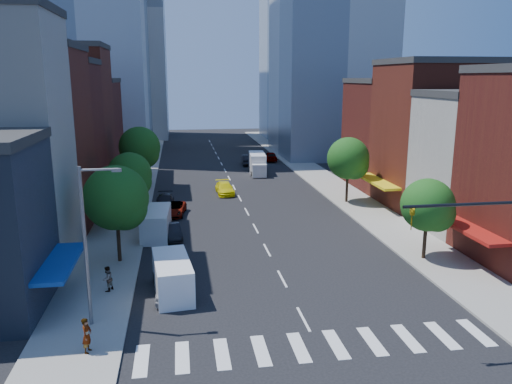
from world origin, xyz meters
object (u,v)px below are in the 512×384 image
(traffic_car_oncoming, at_px, (248,160))
(box_truck, at_px, (257,164))
(traffic_car_far, at_px, (270,156))
(parked_car_rear, at_px, (165,201))
(pedestrian_far, at_px, (107,279))
(cargo_van_near, at_px, (173,277))
(cargo_van_far, at_px, (156,224))
(parked_car_second, at_px, (172,232))
(parked_car_front, at_px, (173,284))
(taxi, at_px, (225,188))
(parked_car_third, at_px, (174,209))
(pedestrian_near, at_px, (87,335))

(traffic_car_oncoming, height_order, box_truck, box_truck)
(traffic_car_far, bearing_deg, traffic_car_oncoming, 36.52)
(parked_car_rear, xyz_separation_m, box_truck, (12.92, 17.65, 0.69))
(traffic_car_far, height_order, pedestrian_far, pedestrian_far)
(cargo_van_near, xyz_separation_m, box_truck, (11.94, 40.16, 0.21))
(parked_car_rear, height_order, traffic_car_far, traffic_car_far)
(cargo_van_near, distance_m, cargo_van_far, 12.35)
(pedestrian_far, bearing_deg, parked_car_second, -168.87)
(parked_car_front, distance_m, parked_car_second, 11.76)
(parked_car_second, distance_m, cargo_van_far, 1.67)
(cargo_van_near, relative_size, traffic_car_far, 1.23)
(cargo_van_far, height_order, taxi, cargo_van_far)
(parked_car_third, height_order, parked_car_rear, parked_car_rear)
(parked_car_third, bearing_deg, pedestrian_far, -94.83)
(parked_car_third, distance_m, taxi, 10.48)
(cargo_van_near, distance_m, pedestrian_far, 4.26)
(pedestrian_near, bearing_deg, parked_car_second, 0.22)
(parked_car_second, xyz_separation_m, box_truck, (12.06, 28.63, 0.74))
(parked_car_second, distance_m, box_truck, 31.08)
(parked_car_third, height_order, cargo_van_far, cargo_van_far)
(traffic_car_far, bearing_deg, parked_car_third, 65.41)
(cargo_van_near, bearing_deg, parked_car_front, -100.05)
(parked_car_third, xyz_separation_m, taxi, (6.00, 8.59, 0.05))
(parked_car_front, relative_size, parked_car_second, 1.23)
(parked_car_front, relative_size, traffic_car_oncoming, 0.96)
(parked_car_front, distance_m, box_truck, 42.13)
(parked_car_rear, height_order, traffic_car_oncoming, traffic_car_oncoming)
(cargo_van_near, xyz_separation_m, taxi, (5.98, 27.77, -0.46))
(cargo_van_near, relative_size, cargo_van_far, 0.98)
(parked_car_front, xyz_separation_m, cargo_van_near, (0.02, 0.23, 0.35))
(parked_car_rear, relative_size, taxi, 0.97)
(parked_car_second, relative_size, parked_car_rear, 0.82)
(cargo_van_near, distance_m, taxi, 28.41)
(traffic_car_oncoming, bearing_deg, pedestrian_far, 75.79)
(parked_car_third, height_order, traffic_car_oncoming, traffic_car_oncoming)
(parked_car_third, relative_size, box_truck, 0.63)
(box_truck, bearing_deg, parked_car_third, -115.01)
(parked_car_front, distance_m, parked_car_rear, 22.76)
(pedestrian_near, bearing_deg, pedestrian_far, 12.67)
(parked_car_second, relative_size, parked_car_third, 0.83)
(cargo_van_near, xyz_separation_m, pedestrian_near, (-4.21, -6.70, -0.09))
(parked_car_second, height_order, pedestrian_near, pedestrian_near)
(parked_car_rear, bearing_deg, pedestrian_near, -95.39)
(taxi, relative_size, box_truck, 0.66)
(cargo_van_near, distance_m, pedestrian_near, 7.91)
(taxi, height_order, box_truck, box_truck)
(cargo_van_near, bearing_deg, box_truck, 67.29)
(parked_car_second, height_order, parked_car_third, parked_car_third)
(parked_car_third, xyz_separation_m, traffic_car_far, (15.83, 31.55, 0.14))
(parked_car_third, distance_m, traffic_car_far, 35.30)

